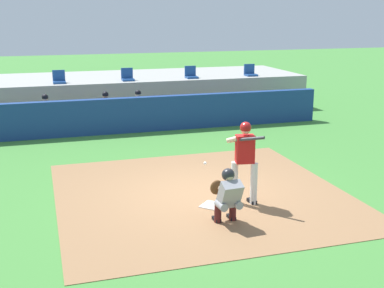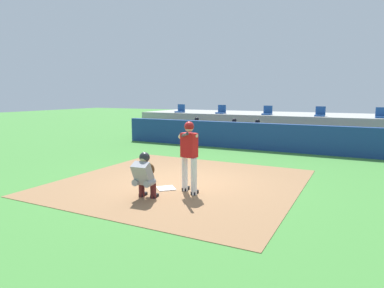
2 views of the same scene
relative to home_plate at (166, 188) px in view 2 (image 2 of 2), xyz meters
The scene contains 16 objects.
ground_plane 0.80m from the home_plate, 90.00° to the left, with size 80.00×80.00×0.00m, color #428438.
dirt_infield 0.80m from the home_plate, 90.00° to the left, with size 6.40×6.40×0.01m, color #936B47.
home_plate is the anchor object (origin of this frame).
batter_at_plate 1.23m from the home_plate, ahead, with size 0.64×0.81×1.80m.
catcher_crouched 1.08m from the home_plate, 91.30° to the right, with size 0.50×2.07×1.13m.
dugout_wall 7.32m from the home_plate, 90.00° to the left, with size 13.00×0.30×1.20m, color navy.
dugout_bench 8.30m from the home_plate, 90.00° to the left, with size 11.80×0.44×0.45m, color olive.
dugout_player_0 8.77m from the home_plate, 111.31° to the left, with size 0.49×0.70×1.30m.
dugout_player_1 8.25m from the home_plate, 97.89° to the left, with size 0.49×0.70×1.30m.
dugout_player_2 8.17m from the home_plate, 89.73° to the left, with size 0.49×0.70×1.30m.
stands_platform 11.72m from the home_plate, 90.00° to the left, with size 15.00×4.40×1.40m, color #9E9E99.
stadium_seat_0 11.53m from the home_plate, 117.06° to the left, with size 0.46×0.46×0.48m.
stadium_seat_1 10.61m from the home_plate, 104.33° to the left, with size 0.46×0.46×0.48m.
stadium_seat_2 10.29m from the home_plate, 90.00° to the left, with size 0.46×0.46×0.48m.
stadium_seat_3 10.61m from the home_plate, 75.67° to the left, with size 0.46×0.46×0.48m.
stadium_seat_4 11.53m from the home_plate, 62.94° to the left, with size 0.46×0.46×0.48m.
Camera 2 is at (4.47, -8.07, 2.46)m, focal length 31.37 mm.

